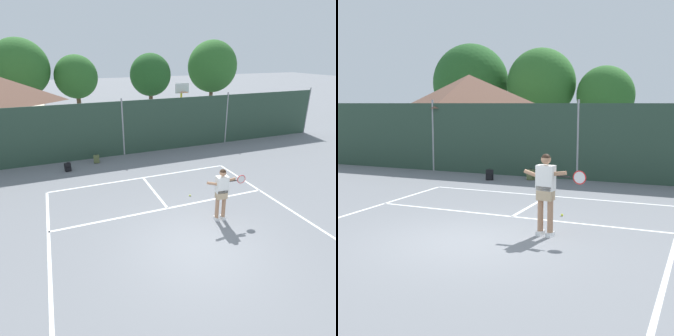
# 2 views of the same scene
# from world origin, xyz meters

# --- Properties ---
(ground_plane) EXTENTS (120.00, 120.00, 0.00)m
(ground_plane) POSITION_xyz_m (0.00, 0.00, 0.00)
(ground_plane) COLOR slate
(court_markings) EXTENTS (8.30, 11.10, 0.01)m
(court_markings) POSITION_xyz_m (0.00, 0.65, 0.00)
(court_markings) COLOR white
(court_markings) RESTS_ON ground
(chainlink_fence) EXTENTS (26.09, 0.09, 3.10)m
(chainlink_fence) POSITION_xyz_m (0.00, 9.00, 1.48)
(chainlink_fence) COLOR #284233
(chainlink_fence) RESTS_ON ground
(clubhouse_building) EXTENTS (5.68, 4.83, 4.34)m
(clubhouse_building) POSITION_xyz_m (-6.39, 12.19, 2.25)
(clubhouse_building) COLOR beige
(clubhouse_building) RESTS_ON ground
(treeline_backdrop) EXTENTS (26.58, 4.62, 6.85)m
(treeline_backdrop) POSITION_xyz_m (-0.88, 19.61, 4.00)
(treeline_backdrop) COLOR brown
(treeline_backdrop) RESTS_ON ground
(tennis_player) EXTENTS (1.44, 0.30, 1.85)m
(tennis_player) POSITION_xyz_m (1.39, 1.12, 1.11)
(tennis_player) COLOR silver
(tennis_player) RESTS_ON ground
(tennis_ball) EXTENTS (0.07, 0.07, 0.07)m
(tennis_ball) POSITION_xyz_m (1.19, 3.05, 0.03)
(tennis_ball) COLOR #CCE033
(tennis_ball) RESTS_ON ground
(backpack_black) EXTENTS (0.32, 0.30, 0.46)m
(backpack_black) POSITION_xyz_m (-3.11, 7.61, 0.19)
(backpack_black) COLOR black
(backpack_black) RESTS_ON ground
(backpack_olive) EXTENTS (0.29, 0.25, 0.46)m
(backpack_olive) POSITION_xyz_m (-1.65, 8.25, 0.19)
(backpack_olive) COLOR #566038
(backpack_olive) RESTS_ON ground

